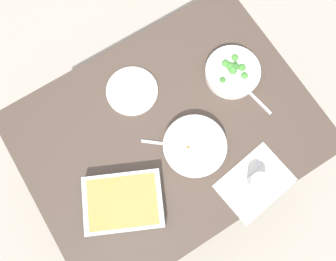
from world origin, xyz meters
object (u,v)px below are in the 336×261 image
Objects in this scene: broccoli_bowl at (232,72)px; baking_dish at (123,202)px; stew_bowl at (195,146)px; spoon_by_stew at (169,144)px; spoon_spare at (257,172)px; drink_cup at (257,182)px; side_plate at (132,91)px; spoon_by_broccoli at (252,95)px.

broccoli_bowl reaches higher than baking_dish.
spoon_by_stew is at bearing 140.67° from stew_bowl.
stew_bowl is 0.27m from spoon_spare.
drink_cup is 0.63m from side_plate.
stew_bowl is 1.09× the size of broccoli_bowl.
stew_bowl is 0.70× the size of baking_dish.
side_plate is at bearing 110.28° from drink_cup.
broccoli_bowl is at bearing 30.59° from stew_bowl.
drink_cup reaches higher than side_plate.
side_plate reaches higher than spoon_by_broccoli.
stew_bowl is at bearing -39.33° from spoon_by_stew.
side_plate is 0.28m from spoon_by_stew.
baking_dish is at bearing -161.55° from broccoli_bowl.
stew_bowl is 0.36m from side_plate.
spoon_by_broccoli is at bearing 8.15° from baking_dish.
spoon_spare is (0.16, -0.22, -0.03)m from stew_bowl.
spoon_by_broccoli is at bearing 58.37° from spoon_spare.
baking_dish is 0.46m from side_plate.
drink_cup is (0.13, -0.25, 0.01)m from stew_bowl.
drink_cup is 0.58× the size of spoon_by_stew.
baking_dish reaches higher than spoon_spare.
spoon_by_stew is (-0.08, 0.07, -0.03)m from stew_bowl.
spoon_by_broccoli is (0.68, 0.10, -0.03)m from baking_dish.
stew_bowl is 0.35m from baking_dish.
side_plate is at bearing 113.99° from spoon_spare.
spoon_by_broccoli is (0.20, 0.31, -0.03)m from drink_cup.
side_plate is 0.62m from spoon_spare.
spoon_spare is at bearing -19.57° from baking_dish.
side_plate is at bearing 55.66° from baking_dish.
spoon_by_broccoli is at bearing -0.83° from spoon_by_stew.
broccoli_bowl reaches higher than side_plate.
broccoli_bowl is 0.41m from spoon_by_stew.
drink_cup is 0.39× the size of side_plate.
drink_cup is at bearing -56.37° from spoon_by_stew.
stew_bowl reaches higher than side_plate.
broccoli_bowl is 0.70m from baking_dish.
drink_cup is at bearing -62.71° from stew_bowl.
drink_cup is 0.05m from spoon_spare.
stew_bowl is 1.73× the size of spoon_by_stew.
broccoli_bowl reaches higher than spoon_by_stew.
spoon_by_stew is 0.41m from spoon_by_broccoli.
side_plate is 1.56× the size of spoon_spare.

